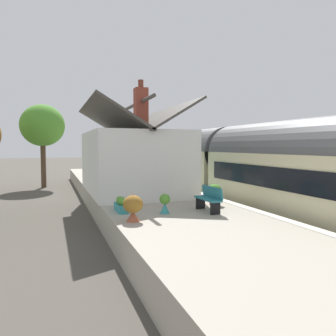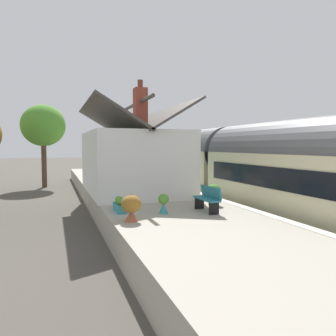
{
  "view_description": "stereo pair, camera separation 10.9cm",
  "coord_description": "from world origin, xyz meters",
  "px_view_note": "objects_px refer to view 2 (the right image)",
  "views": [
    {
      "loc": [
        -18.63,
        8.04,
        3.29
      ],
      "look_at": [
        -0.01,
        1.5,
        1.98
      ],
      "focal_mm": 35.55,
      "sensor_mm": 36.0,
      "label": 1
    },
    {
      "loc": [
        -18.67,
        7.93,
        3.29
      ],
      "look_at": [
        -0.01,
        1.5,
        1.98
      ],
      "focal_mm": 35.55,
      "sensor_mm": 36.0,
      "label": 2
    }
  ],
  "objects_px": {
    "planter_edge_far": "(131,207)",
    "train": "(227,166)",
    "bench_mid_platform": "(122,169)",
    "planter_by_door": "(101,174)",
    "planter_edge_near": "(163,203)",
    "tree_far_right": "(43,126)",
    "bench_by_lamp": "(208,198)",
    "station_building": "(132,160)",
    "planter_bench_right": "(120,204)",
    "planter_under_sign": "(214,193)",
    "lamp_post_platform": "(130,141)",
    "station_sign_board": "(152,163)"
  },
  "relations": [
    {
      "from": "planter_edge_far",
      "to": "train",
      "type": "bearing_deg",
      "value": -47.7
    },
    {
      "from": "bench_mid_platform",
      "to": "planter_by_door",
      "type": "distance_m",
      "value": 3.44
    },
    {
      "from": "planter_edge_far",
      "to": "planter_edge_near",
      "type": "height_order",
      "value": "planter_edge_far"
    },
    {
      "from": "tree_far_right",
      "to": "bench_by_lamp",
      "type": "bearing_deg",
      "value": -161.78
    },
    {
      "from": "planter_by_door",
      "to": "planter_edge_far",
      "type": "bearing_deg",
      "value": 176.25
    },
    {
      "from": "bench_mid_platform",
      "to": "bench_by_lamp",
      "type": "bearing_deg",
      "value": 180.0
    },
    {
      "from": "bench_by_lamp",
      "to": "bench_mid_platform",
      "type": "relative_size",
      "value": 1.01
    },
    {
      "from": "station_building",
      "to": "planter_edge_near",
      "type": "xyz_separation_m",
      "value": [
        -5.74,
        0.23,
        -1.26
      ]
    },
    {
      "from": "planter_bench_right",
      "to": "planter_under_sign",
      "type": "bearing_deg",
      "value": -88.21
    },
    {
      "from": "bench_by_lamp",
      "to": "planter_edge_near",
      "type": "xyz_separation_m",
      "value": [
        0.17,
        1.6,
        -0.12
      ]
    },
    {
      "from": "planter_under_sign",
      "to": "lamp_post_platform",
      "type": "distance_m",
      "value": 15.93
    },
    {
      "from": "station_building",
      "to": "planter_edge_far",
      "type": "height_order",
      "value": "station_building"
    },
    {
      "from": "train",
      "to": "bench_by_lamp",
      "type": "bearing_deg",
      "value": 145.4
    },
    {
      "from": "station_building",
      "to": "planter_bench_right",
      "type": "height_order",
      "value": "station_building"
    },
    {
      "from": "planter_by_door",
      "to": "planter_edge_far",
      "type": "xyz_separation_m",
      "value": [
        -13.31,
        0.87,
        0.1
      ]
    },
    {
      "from": "lamp_post_platform",
      "to": "bench_mid_platform",
      "type": "bearing_deg",
      "value": 146.47
    },
    {
      "from": "station_building",
      "to": "planter_edge_near",
      "type": "distance_m",
      "value": 5.88
    },
    {
      "from": "station_building",
      "to": "train",
      "type": "bearing_deg",
      "value": -95.89
    },
    {
      "from": "train",
      "to": "tree_far_right",
      "type": "distance_m",
      "value": 15.84
    },
    {
      "from": "planter_under_sign",
      "to": "planter_bench_right",
      "type": "bearing_deg",
      "value": 91.79
    },
    {
      "from": "planter_by_door",
      "to": "planter_edge_far",
      "type": "distance_m",
      "value": 13.34
    },
    {
      "from": "planter_edge_far",
      "to": "station_sign_board",
      "type": "bearing_deg",
      "value": -19.24
    },
    {
      "from": "station_sign_board",
      "to": "planter_edge_near",
      "type": "bearing_deg",
      "value": 165.68
    },
    {
      "from": "bench_by_lamp",
      "to": "station_sign_board",
      "type": "height_order",
      "value": "station_sign_board"
    },
    {
      "from": "planter_under_sign",
      "to": "station_building",
      "type": "bearing_deg",
      "value": 23.89
    },
    {
      "from": "planter_bench_right",
      "to": "train",
      "type": "bearing_deg",
      "value": -56.46
    },
    {
      "from": "planter_edge_far",
      "to": "station_sign_board",
      "type": "xyz_separation_m",
      "value": [
        11.7,
        -4.09,
        0.74
      ]
    },
    {
      "from": "train",
      "to": "lamp_post_platform",
      "type": "xyz_separation_m",
      "value": [
        11.47,
        2.78,
        1.46
      ]
    },
    {
      "from": "train",
      "to": "bench_mid_platform",
      "type": "distance_m",
      "value": 10.76
    },
    {
      "from": "station_building",
      "to": "planter_by_door",
      "type": "bearing_deg",
      "value": 5.54
    },
    {
      "from": "planter_edge_far",
      "to": "planter_bench_right",
      "type": "xyz_separation_m",
      "value": [
        1.6,
        0.06,
        -0.19
      ]
    },
    {
      "from": "planter_by_door",
      "to": "station_sign_board",
      "type": "bearing_deg",
      "value": -116.62
    },
    {
      "from": "station_sign_board",
      "to": "tree_far_right",
      "type": "distance_m",
      "value": 10.05
    },
    {
      "from": "planter_under_sign",
      "to": "station_sign_board",
      "type": "height_order",
      "value": "station_sign_board"
    },
    {
      "from": "planter_edge_near",
      "to": "planter_bench_right",
      "type": "bearing_deg",
      "value": 59.67
    },
    {
      "from": "planter_bench_right",
      "to": "tree_far_right",
      "type": "height_order",
      "value": "tree_far_right"
    },
    {
      "from": "bench_by_lamp",
      "to": "tree_far_right",
      "type": "bearing_deg",
      "value": 18.22
    },
    {
      "from": "tree_far_right",
      "to": "planter_edge_near",
      "type": "bearing_deg",
      "value": -166.42
    },
    {
      "from": "bench_mid_platform",
      "to": "lamp_post_platform",
      "type": "height_order",
      "value": "lamp_post_platform"
    },
    {
      "from": "bench_by_lamp",
      "to": "planter_edge_far",
      "type": "height_order",
      "value": "bench_by_lamp"
    },
    {
      "from": "planter_by_door",
      "to": "planter_edge_far",
      "type": "height_order",
      "value": "planter_edge_far"
    },
    {
      "from": "bench_by_lamp",
      "to": "lamp_post_platform",
      "type": "relative_size",
      "value": 0.36
    },
    {
      "from": "planter_edge_far",
      "to": "bench_by_lamp",
      "type": "bearing_deg",
      "value": -77.7
    },
    {
      "from": "lamp_post_platform",
      "to": "tree_far_right",
      "type": "bearing_deg",
      "value": 82.66
    },
    {
      "from": "lamp_post_platform",
      "to": "tree_far_right",
      "type": "distance_m",
      "value": 6.93
    },
    {
      "from": "planter_by_door",
      "to": "lamp_post_platform",
      "type": "height_order",
      "value": "lamp_post_platform"
    },
    {
      "from": "bench_mid_platform",
      "to": "planter_edge_near",
      "type": "xyz_separation_m",
      "value": [
        -15.28,
        1.6,
        -0.12
      ]
    },
    {
      "from": "planter_edge_far",
      "to": "planter_bench_right",
      "type": "distance_m",
      "value": 1.61
    },
    {
      "from": "planter_edge_far",
      "to": "planter_edge_near",
      "type": "relative_size",
      "value": 1.3
    },
    {
      "from": "tree_far_right",
      "to": "planter_under_sign",
      "type": "bearing_deg",
      "value": -158.35
    }
  ]
}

